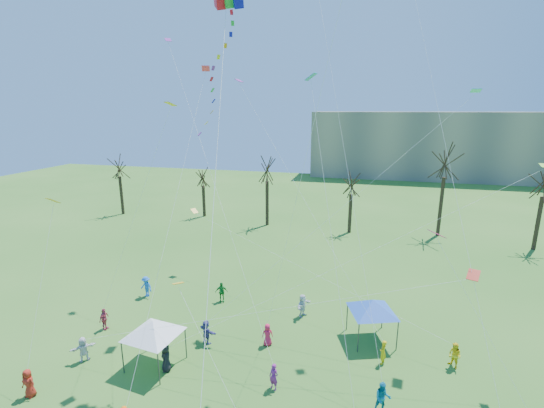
% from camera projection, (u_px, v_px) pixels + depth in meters
% --- Properties ---
extents(distant_building, '(60.00, 14.00, 15.00)m').
position_uv_depth(distant_building, '(445.00, 145.00, 87.03)').
color(distant_building, gray).
rests_on(distant_building, ground).
extents(bare_tree_row, '(70.75, 8.58, 11.72)m').
position_uv_depth(bare_tree_row, '(387.00, 179.00, 47.31)').
color(bare_tree_row, black).
rests_on(bare_tree_row, ground).
extents(big_box_kite, '(2.83, 8.09, 24.23)m').
position_uv_depth(big_box_kite, '(221.00, 77.00, 21.65)').
color(big_box_kite, red).
rests_on(big_box_kite, ground).
extents(canopy_tent_white, '(4.07, 4.07, 3.09)m').
position_uv_depth(canopy_tent_white, '(153.00, 328.00, 23.12)').
color(canopy_tent_white, '#3F3F44').
rests_on(canopy_tent_white, ground).
extents(canopy_tent_blue, '(3.84, 3.84, 3.05)m').
position_uv_depth(canopy_tent_blue, '(372.00, 306.00, 25.79)').
color(canopy_tent_blue, '#3F3F44').
rests_on(canopy_tent_blue, ground).
extents(festival_crowd, '(27.00, 14.67, 1.86)m').
position_uv_depth(festival_crowd, '(257.00, 356.00, 23.25)').
color(festival_crowd, '#B52316').
rests_on(festival_crowd, ground).
extents(small_kites_aloft, '(28.67, 18.34, 36.10)m').
position_uv_depth(small_kites_aloft, '(290.00, 141.00, 23.95)').
color(small_kites_aloft, '#FFAD0D').
rests_on(small_kites_aloft, ground).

